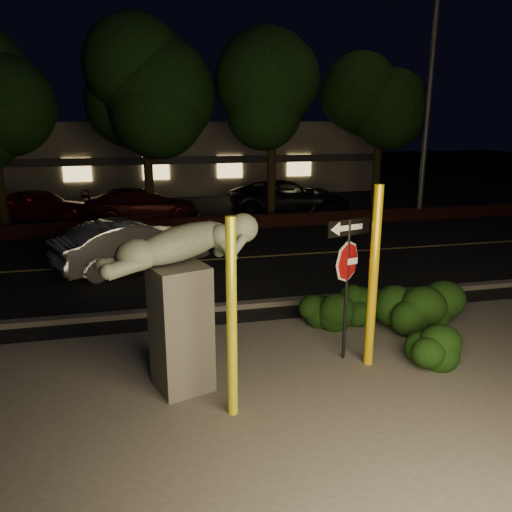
{
  "coord_description": "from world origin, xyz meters",
  "views": [
    {
      "loc": [
        -2.81,
        -7.44,
        4.09
      ],
      "look_at": [
        -0.77,
        1.44,
        1.6
      ],
      "focal_mm": 35.0,
      "sensor_mm": 36.0,
      "label": 1
    }
  ],
  "objects_px": {
    "signpost": "(348,262)",
    "sculpture": "(182,287)",
    "yellow_pole_right": "(373,279)",
    "parked_car_darkred": "(142,205)",
    "streetlight": "(427,58)",
    "yellow_pole_left": "(232,320)",
    "parked_car_red": "(40,205)",
    "silver_sedan": "(131,245)",
    "parked_car_dark": "(289,197)"
  },
  "relations": [
    {
      "from": "yellow_pole_left",
      "to": "streetlight",
      "type": "distance_m",
      "value": 16.75
    },
    {
      "from": "signpost",
      "to": "sculpture",
      "type": "distance_m",
      "value": 2.82
    },
    {
      "from": "signpost",
      "to": "silver_sedan",
      "type": "distance_m",
      "value": 7.58
    },
    {
      "from": "silver_sedan",
      "to": "signpost",
      "type": "bearing_deg",
      "value": -175.49
    },
    {
      "from": "signpost",
      "to": "parked_car_dark",
      "type": "relative_size",
      "value": 0.47
    },
    {
      "from": "yellow_pole_left",
      "to": "streetlight",
      "type": "bearing_deg",
      "value": 51.19
    },
    {
      "from": "signpost",
      "to": "sculpture",
      "type": "bearing_deg",
      "value": 170.97
    },
    {
      "from": "signpost",
      "to": "parked_car_red",
      "type": "bearing_deg",
      "value": 101.23
    },
    {
      "from": "yellow_pole_right",
      "to": "parked_car_darkred",
      "type": "xyz_separation_m",
      "value": [
        -3.66,
        13.84,
        -0.87
      ]
    },
    {
      "from": "yellow_pole_left",
      "to": "parked_car_red",
      "type": "bearing_deg",
      "value": 108.35
    },
    {
      "from": "parked_car_red",
      "to": "parked_car_darkred",
      "type": "bearing_deg",
      "value": -88.89
    },
    {
      "from": "yellow_pole_left",
      "to": "signpost",
      "type": "bearing_deg",
      "value": 29.55
    },
    {
      "from": "yellow_pole_right",
      "to": "streetlight",
      "type": "height_order",
      "value": "streetlight"
    },
    {
      "from": "silver_sedan",
      "to": "parked_car_dark",
      "type": "xyz_separation_m",
      "value": [
        6.79,
        7.21,
        0.05
      ]
    },
    {
      "from": "yellow_pole_left",
      "to": "parked_car_darkred",
      "type": "bearing_deg",
      "value": 94.27
    },
    {
      "from": "yellow_pole_right",
      "to": "sculpture",
      "type": "distance_m",
      "value": 3.14
    },
    {
      "from": "yellow_pole_right",
      "to": "silver_sedan",
      "type": "height_order",
      "value": "yellow_pole_right"
    },
    {
      "from": "yellow_pole_left",
      "to": "signpost",
      "type": "xyz_separation_m",
      "value": [
        2.21,
        1.25,
        0.34
      ]
    },
    {
      "from": "signpost",
      "to": "streetlight",
      "type": "height_order",
      "value": "streetlight"
    },
    {
      "from": "yellow_pole_left",
      "to": "silver_sedan",
      "type": "distance_m",
      "value": 7.96
    },
    {
      "from": "yellow_pole_left",
      "to": "silver_sedan",
      "type": "relative_size",
      "value": 0.68
    },
    {
      "from": "sculpture",
      "to": "parked_car_darkred",
      "type": "xyz_separation_m",
      "value": [
        -0.52,
        13.89,
        -0.97
      ]
    },
    {
      "from": "sculpture",
      "to": "streetlight",
      "type": "distance_m",
      "value": 16.39
    },
    {
      "from": "yellow_pole_left",
      "to": "parked_car_red",
      "type": "distance_m",
      "value": 16.67
    },
    {
      "from": "sculpture",
      "to": "parked_car_dark",
      "type": "relative_size",
      "value": 0.5
    },
    {
      "from": "yellow_pole_right",
      "to": "parked_car_darkred",
      "type": "bearing_deg",
      "value": 104.81
    },
    {
      "from": "parked_car_darkred",
      "to": "signpost",
      "type": "bearing_deg",
      "value": -171.78
    },
    {
      "from": "silver_sedan",
      "to": "parked_car_darkred",
      "type": "xyz_separation_m",
      "value": [
        0.36,
        7.02,
        -0.01
      ]
    },
    {
      "from": "parked_car_dark",
      "to": "yellow_pole_left",
      "type": "bearing_deg",
      "value": 165.52
    },
    {
      "from": "yellow_pole_right",
      "to": "parked_car_red",
      "type": "bearing_deg",
      "value": 117.72
    },
    {
      "from": "parked_car_darkred",
      "to": "parked_car_dark",
      "type": "height_order",
      "value": "parked_car_dark"
    },
    {
      "from": "signpost",
      "to": "parked_car_darkred",
      "type": "relative_size",
      "value": 0.53
    },
    {
      "from": "yellow_pole_right",
      "to": "parked_car_dark",
      "type": "distance_m",
      "value": 14.33
    },
    {
      "from": "yellow_pole_left",
      "to": "parked_car_red",
      "type": "height_order",
      "value": "yellow_pole_left"
    },
    {
      "from": "signpost",
      "to": "sculpture",
      "type": "xyz_separation_m",
      "value": [
        -2.8,
        -0.34,
        -0.13
      ]
    },
    {
      "from": "sculpture",
      "to": "yellow_pole_left",
      "type": "bearing_deg",
      "value": -74.93
    },
    {
      "from": "yellow_pole_left",
      "to": "yellow_pole_right",
      "type": "distance_m",
      "value": 2.73
    },
    {
      "from": "yellow_pole_right",
      "to": "streetlight",
      "type": "distance_m",
      "value": 14.55
    },
    {
      "from": "yellow_pole_left",
      "to": "parked_car_darkred",
      "type": "xyz_separation_m",
      "value": [
        -1.11,
        14.81,
        -0.76
      ]
    },
    {
      "from": "yellow_pole_right",
      "to": "yellow_pole_left",
      "type": "bearing_deg",
      "value": -159.21
    },
    {
      "from": "parked_car_red",
      "to": "parked_car_dark",
      "type": "bearing_deg",
      "value": -79.7
    },
    {
      "from": "yellow_pole_right",
      "to": "parked_car_dark",
      "type": "xyz_separation_m",
      "value": [
        2.77,
        14.03,
        -0.81
      ]
    },
    {
      "from": "sculpture",
      "to": "streetlight",
      "type": "relative_size",
      "value": 0.25
    },
    {
      "from": "silver_sedan",
      "to": "streetlight",
      "type": "bearing_deg",
      "value": -92.67
    },
    {
      "from": "yellow_pole_left",
      "to": "yellow_pole_right",
      "type": "height_order",
      "value": "yellow_pole_right"
    },
    {
      "from": "yellow_pole_left",
      "to": "parked_car_dark",
      "type": "xyz_separation_m",
      "value": [
        5.32,
        15.0,
        -0.7
      ]
    },
    {
      "from": "yellow_pole_right",
      "to": "parked_car_darkred",
      "type": "distance_m",
      "value": 14.34
    },
    {
      "from": "sculpture",
      "to": "parked_car_red",
      "type": "distance_m",
      "value": 15.63
    },
    {
      "from": "silver_sedan",
      "to": "parked_car_red",
      "type": "distance_m",
      "value": 8.86
    },
    {
      "from": "silver_sedan",
      "to": "parked_car_red",
      "type": "relative_size",
      "value": 1.08
    }
  ]
}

